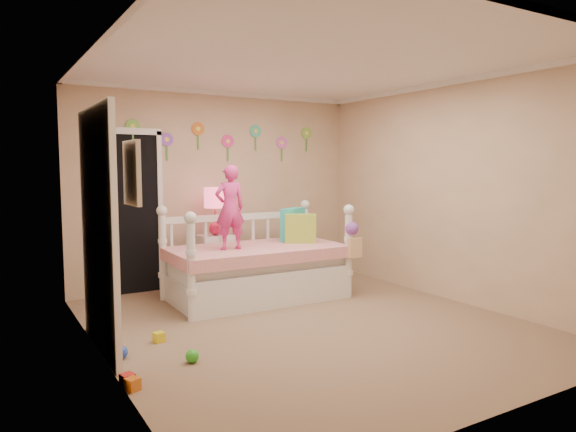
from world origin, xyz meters
TOP-DOWN VIEW (x-y plane):
  - floor at (0.00, 0.00)m, footprint 4.00×4.50m
  - ceiling at (0.00, 0.00)m, footprint 4.00×4.50m
  - back_wall at (0.00, 2.25)m, footprint 4.00×0.01m
  - left_wall at (-2.00, 0.00)m, footprint 0.01×4.50m
  - right_wall at (2.00, 0.00)m, footprint 0.01×4.50m
  - crown_molding at (0.00, 0.00)m, footprint 4.00×4.50m
  - daybed at (0.02, 1.21)m, footprint 2.13×1.17m
  - pillow_turquoise at (0.65, 1.41)m, footprint 0.44×0.34m
  - pillow_lime at (0.62, 1.17)m, footprint 0.40×0.31m
  - child at (-0.35, 1.14)m, footprint 0.37×0.25m
  - nightstand at (-0.21, 1.93)m, footprint 0.43×0.33m
  - table_lamp at (-0.21, 1.93)m, footprint 0.28×0.28m
  - closet_doorway at (-1.25, 2.23)m, footprint 0.90×0.04m
  - flower_decals at (-0.09, 2.24)m, footprint 3.40×0.02m
  - mirror_closet at (-1.96, 0.30)m, footprint 0.07×1.30m
  - wall_picture at (-1.97, -0.90)m, footprint 0.05×0.34m
  - hanging_bag at (1.03, 0.63)m, footprint 0.20×0.16m
  - toy_scatter at (-1.61, -0.09)m, footprint 1.25×1.51m

SIDE VIEW (x-z plane):
  - floor at x=0.00m, z-range -0.01..0.01m
  - toy_scatter at x=-1.61m, z-range 0.00..0.11m
  - nightstand at x=-0.21m, z-range 0.00..0.71m
  - daybed at x=0.02m, z-range 0.00..1.15m
  - hanging_bag at x=1.03m, z-range 0.52..0.88m
  - pillow_lime at x=0.62m, z-range 0.64..1.00m
  - pillow_turquoise at x=0.65m, z-range 0.64..1.06m
  - closet_doorway at x=-1.25m, z-range 0.00..2.07m
  - mirror_closet at x=-1.96m, z-range 0.00..2.10m
  - table_lamp at x=-0.21m, z-range 0.81..1.43m
  - child at x=-0.35m, z-range 0.64..1.61m
  - back_wall at x=0.00m, z-range 0.00..2.60m
  - left_wall at x=-2.00m, z-range 0.00..2.60m
  - right_wall at x=2.00m, z-range 0.00..2.60m
  - wall_picture at x=-1.97m, z-range 1.34..1.76m
  - flower_decals at x=-0.09m, z-range 1.69..2.19m
  - crown_molding at x=0.00m, z-range 2.54..2.60m
  - ceiling at x=0.00m, z-range 2.60..2.60m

